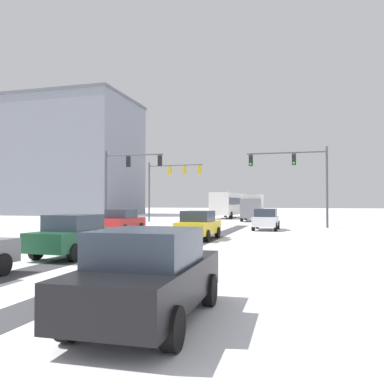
% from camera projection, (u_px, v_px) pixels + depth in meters
% --- Properties ---
extents(wheel_track_left_lane, '(1.11, 33.21, 0.01)m').
position_uv_depth(wheel_track_left_lane, '(198.00, 243.00, 20.27)').
color(wheel_track_left_lane, '#424247').
rests_on(wheel_track_left_lane, ground).
extents(wheel_track_right_lane, '(1.15, 33.21, 0.01)m').
position_uv_depth(wheel_track_right_lane, '(145.00, 242.00, 21.03)').
color(wheel_track_right_lane, '#424247').
rests_on(wheel_track_right_lane, ground).
extents(traffic_signal_far_left, '(6.21, 0.60, 6.50)m').
position_uv_depth(traffic_signal_far_left, '(170.00, 178.00, 42.86)').
color(traffic_signal_far_left, '#47474C').
rests_on(traffic_signal_far_left, ground).
extents(traffic_signal_near_right, '(6.34, 0.44, 6.50)m').
position_uv_depth(traffic_signal_near_right, '(298.00, 170.00, 31.67)').
color(traffic_signal_near_right, '#47474C').
rests_on(traffic_signal_near_right, ground).
extents(traffic_signal_near_left, '(5.19, 0.50, 6.50)m').
position_uv_depth(traffic_signal_near_left, '(125.00, 173.00, 33.60)').
color(traffic_signal_near_left, '#47474C').
rests_on(traffic_signal_near_left, ground).
extents(car_white_lead, '(1.88, 4.12, 1.62)m').
position_uv_depth(car_white_lead, '(266.00, 219.00, 30.23)').
color(car_white_lead, silver).
rests_on(car_white_lead, ground).
extents(car_red_second, '(1.94, 4.15, 1.62)m').
position_uv_depth(car_red_second, '(122.00, 221.00, 27.50)').
color(car_red_second, red).
rests_on(car_red_second, ground).
extents(car_yellow_cab_third, '(1.89, 4.13, 1.62)m').
position_uv_depth(car_yellow_cab_third, '(199.00, 225.00, 22.53)').
color(car_yellow_cab_third, yellow).
rests_on(car_yellow_cab_third, ground).
extents(car_dark_green_fourth, '(1.99, 4.18, 1.62)m').
position_uv_depth(car_dark_green_fourth, '(75.00, 235.00, 15.37)').
color(car_dark_green_fourth, '#194C2D').
rests_on(car_dark_green_fourth, ground).
extents(car_black_sixth, '(1.90, 4.14, 1.62)m').
position_uv_depth(car_black_sixth, '(149.00, 275.00, 6.95)').
color(car_black_sixth, black).
rests_on(car_black_sixth, ground).
extents(bus_oncoming, '(3.05, 11.10, 3.38)m').
position_uv_depth(bus_oncoming, '(228.00, 203.00, 54.07)').
color(bus_oncoming, silver).
rests_on(bus_oncoming, ground).
extents(box_truck_delivery, '(2.54, 7.49, 3.02)m').
position_uv_depth(box_truck_delivery, '(253.00, 207.00, 45.75)').
color(box_truck_delivery, slate).
rests_on(box_truck_delivery, ground).
extents(office_building_far_left_block, '(28.39, 16.65, 20.19)m').
position_uv_depth(office_building_far_left_block, '(55.00, 158.00, 71.11)').
color(office_building_far_left_block, gray).
rests_on(office_building_far_left_block, ground).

